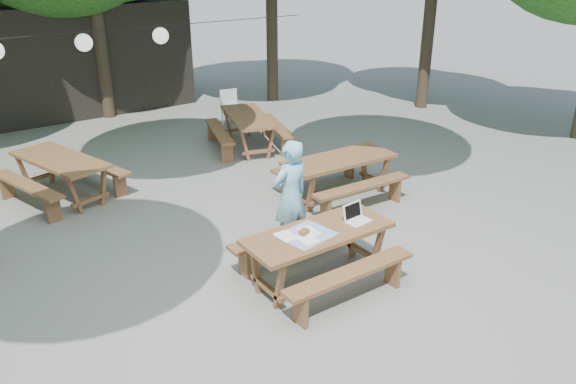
# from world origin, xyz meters

# --- Properties ---
(ground) EXTENTS (80.00, 80.00, 0.00)m
(ground) POSITION_xyz_m (0.00, 0.00, 0.00)
(ground) COLOR slate
(ground) RESTS_ON ground
(pavilion) EXTENTS (6.00, 3.00, 2.80)m
(pavilion) POSITION_xyz_m (0.50, 10.50, 1.40)
(pavilion) COLOR black
(pavilion) RESTS_ON ground
(main_picnic_table) EXTENTS (2.00, 1.58, 0.75)m
(main_picnic_table) POSITION_xyz_m (0.71, -0.43, 0.39)
(main_picnic_table) COLOR brown
(main_picnic_table) RESTS_ON ground
(picnic_table_ne) EXTENTS (2.03, 1.65, 0.75)m
(picnic_table_ne) POSITION_xyz_m (2.68, 1.54, 0.39)
(picnic_table_ne) COLOR brown
(picnic_table_ne) RESTS_ON ground
(picnic_table_far_w) EXTENTS (2.07, 2.28, 0.75)m
(picnic_table_far_w) POSITION_xyz_m (-1.35, 4.32, 0.39)
(picnic_table_far_w) COLOR brown
(picnic_table_far_w) RESTS_ON ground
(picnic_table_far_e) EXTENTS (2.06, 2.27, 0.75)m
(picnic_table_far_e) POSITION_xyz_m (2.74, 4.75, 0.39)
(picnic_table_far_e) COLOR brown
(picnic_table_far_e) RESTS_ON ground
(woman) EXTENTS (0.65, 0.47, 1.69)m
(woman) POSITION_xyz_m (0.93, 0.52, 0.84)
(woman) COLOR #7DC8E4
(woman) RESTS_ON ground
(plastic_chair) EXTENTS (0.49, 0.49, 0.90)m
(plastic_chair) POSITION_xyz_m (3.23, 6.37, 0.26)
(plastic_chair) COLOR white
(plastic_chair) RESTS_ON ground
(laptop) EXTENTS (0.35, 0.29, 0.24)m
(laptop) POSITION_xyz_m (1.31, -0.47, 0.81)
(laptop) COLOR white
(laptop) RESTS_ON main_picnic_table
(tabletop_clutter) EXTENTS (0.74, 0.66, 0.08)m
(tabletop_clutter) POSITION_xyz_m (0.51, -0.42, 0.76)
(tabletop_clutter) COLOR #324FAD
(tabletop_clutter) RESTS_ON main_picnic_table
(paper_lanterns) EXTENTS (9.00, 0.34, 0.38)m
(paper_lanterns) POSITION_xyz_m (-0.19, 6.00, 2.40)
(paper_lanterns) COLOR black
(paper_lanterns) RESTS_ON ground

